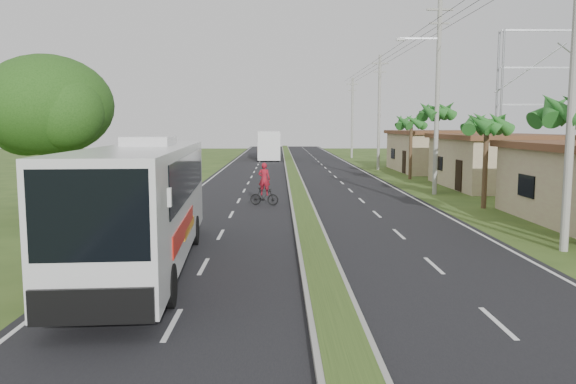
{
  "coord_description": "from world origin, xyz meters",
  "views": [
    {
      "loc": [
        -1.21,
        -16.61,
        4.24
      ],
      "look_at": [
        -0.88,
        4.09,
        1.8
      ],
      "focal_mm": 35.0,
      "sensor_mm": 36.0,
      "label": 1
    }
  ],
  "objects": [
    {
      "name": "shop_far",
      "position": [
        14.0,
        36.0,
        1.93
      ],
      "size": [
        8.6,
        11.6,
        3.82
      ],
      "color": "tan",
      "rests_on": "ground"
    },
    {
      "name": "utility_pole_a",
      "position": [
        8.5,
        2.0,
        5.67
      ],
      "size": [
        1.6,
        0.28,
        11.0
      ],
      "color": "gray",
      "rests_on": "ground"
    },
    {
      "name": "lane_edge_left",
      "position": [
        -6.7,
        20.0,
        0.0
      ],
      "size": [
        0.12,
        160.0,
        0.01
      ],
      "primitive_type": "cube",
      "color": "silver",
      "rests_on": "ground"
    },
    {
      "name": "coach_bus_main",
      "position": [
        -5.2,
        -0.02,
        2.15
      ],
      "size": [
        3.31,
        12.26,
        3.92
      ],
      "rotation": [
        0.0,
        0.0,
        0.07
      ],
      "color": "silver",
      "rests_on": "ground"
    },
    {
      "name": "road_asphalt",
      "position": [
        0.0,
        20.0,
        0.01
      ],
      "size": [
        14.0,
        160.0,
        0.02
      ],
      "primitive_type": "cube",
      "color": "black",
      "rests_on": "ground"
    },
    {
      "name": "median_strip",
      "position": [
        0.0,
        20.0,
        0.1
      ],
      "size": [
        1.2,
        160.0,
        0.18
      ],
      "color": "gray",
      "rests_on": "ground"
    },
    {
      "name": "ground",
      "position": [
        0.0,
        0.0,
        0.0
      ],
      "size": [
        180.0,
        180.0,
        0.0
      ],
      "primitive_type": "plane",
      "color": "#2F481A",
      "rests_on": "ground"
    },
    {
      "name": "shop_mid",
      "position": [
        14.0,
        22.0,
        1.86
      ],
      "size": [
        7.6,
        10.6,
        3.67
      ],
      "color": "tan",
      "rests_on": "ground"
    },
    {
      "name": "shade_tree",
      "position": [
        -12.11,
        10.02,
        5.03
      ],
      "size": [
        6.3,
        6.0,
        7.54
      ],
      "color": "#473321",
      "rests_on": "ground"
    },
    {
      "name": "utility_pole_b",
      "position": [
        8.47,
        18.0,
        6.26
      ],
      "size": [
        3.2,
        0.28,
        12.0
      ],
      "color": "gray",
      "rests_on": "ground"
    },
    {
      "name": "utility_pole_d",
      "position": [
        8.5,
        58.0,
        5.42
      ],
      "size": [
        1.6,
        0.28,
        10.5
      ],
      "color": "gray",
      "rests_on": "ground"
    },
    {
      "name": "motorcyclist",
      "position": [
        -2.0,
        13.22,
        0.87
      ],
      "size": [
        1.62,
        0.77,
        2.3
      ],
      "rotation": [
        0.0,
        0.0,
        -0.22
      ],
      "color": "black",
      "rests_on": "ground"
    },
    {
      "name": "palm_verge_d",
      "position": [
        9.3,
        28.0,
        4.55
      ],
      "size": [
        2.4,
        2.4,
        5.25
      ],
      "color": "#473321",
      "rests_on": "ground"
    },
    {
      "name": "utility_pole_c",
      "position": [
        8.5,
        38.0,
        5.67
      ],
      "size": [
        1.6,
        0.28,
        11.0
      ],
      "color": "gray",
      "rests_on": "ground"
    },
    {
      "name": "palm_verge_b",
      "position": [
        9.4,
        12.0,
        4.36
      ],
      "size": [
        2.4,
        2.4,
        5.05
      ],
      "color": "#473321",
      "rests_on": "ground"
    },
    {
      "name": "palm_verge_a",
      "position": [
        9.0,
        3.0,
        4.74
      ],
      "size": [
        2.4,
        2.4,
        5.45
      ],
      "color": "#473321",
      "rests_on": "ground"
    },
    {
      "name": "billboard_lattice",
      "position": [
        22.0,
        30.0,
        6.82
      ],
      "size": [
        10.18,
        1.18,
        12.07
      ],
      "color": "gray",
      "rests_on": "ground"
    },
    {
      "name": "lane_edge_right",
      "position": [
        6.7,
        20.0,
        0.0
      ],
      "size": [
        0.12,
        160.0,
        0.01
      ],
      "primitive_type": "cube",
      "color": "silver",
      "rests_on": "ground"
    },
    {
      "name": "palm_verge_c",
      "position": [
        8.8,
        19.0,
        5.12
      ],
      "size": [
        2.4,
        2.4,
        5.85
      ],
      "color": "#473321",
      "rests_on": "ground"
    },
    {
      "name": "coach_bus_far",
      "position": [
        -2.61,
        55.74,
        2.03
      ],
      "size": [
        3.12,
        12.41,
        3.59
      ],
      "rotation": [
        0.0,
        0.0,
        0.04
      ],
      "color": "white",
      "rests_on": "ground"
    }
  ]
}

